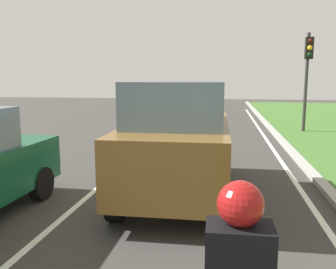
% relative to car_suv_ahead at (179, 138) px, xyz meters
% --- Properties ---
extents(ground_plane, '(60.00, 60.00, 0.00)m').
position_rel_car_suv_ahead_xyz_m(ground_plane, '(-1.08, 4.83, -1.17)').
color(ground_plane, '#383533').
extents(lane_line_center, '(0.12, 32.00, 0.01)m').
position_rel_car_suv_ahead_xyz_m(lane_line_center, '(-1.78, 4.83, -1.16)').
color(lane_line_center, silver).
rests_on(lane_line_center, ground).
extents(lane_line_right_edge, '(0.12, 32.00, 0.01)m').
position_rel_car_suv_ahead_xyz_m(lane_line_right_edge, '(2.52, 4.83, -1.16)').
color(lane_line_right_edge, silver).
rests_on(lane_line_right_edge, ground).
extents(curb_right, '(0.24, 48.00, 0.12)m').
position_rel_car_suv_ahead_xyz_m(curb_right, '(3.02, 4.83, -1.11)').
color(curb_right, '#9E9B93').
rests_on(curb_right, ground).
extents(car_suv_ahead, '(2.03, 4.53, 2.28)m').
position_rel_car_suv_ahead_xyz_m(car_suv_ahead, '(0.00, 0.00, 0.00)').
color(car_suv_ahead, brown).
rests_on(car_suv_ahead, ground).
extents(rider_person, '(0.51, 0.41, 1.16)m').
position_rel_car_suv_ahead_xyz_m(rider_person, '(0.99, -4.83, 0.02)').
color(rider_person, black).
rests_on(rider_person, ground).
extents(traffic_light_near_right, '(0.32, 0.50, 4.27)m').
position_rel_car_suv_ahead_xyz_m(traffic_light_near_right, '(4.33, 9.12, 1.74)').
color(traffic_light_near_right, '#2D2D2D').
rests_on(traffic_light_near_right, ground).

